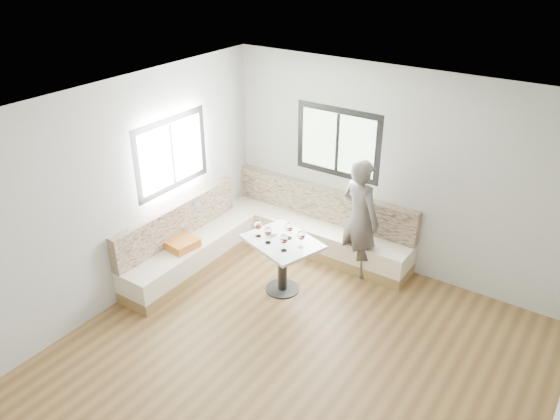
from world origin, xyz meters
name	(u,v)px	position (x,y,z in m)	size (l,w,h in m)	color
room	(292,252)	(-0.08, 0.08, 1.41)	(5.01, 5.01, 2.81)	brown
banquette	(262,237)	(-1.59, 1.63, 0.33)	(2.90, 2.80, 0.95)	#98774A
table	(282,253)	(-0.90, 1.13, 0.57)	(1.09, 0.96, 0.75)	black
person	(360,218)	(-0.29, 2.07, 0.84)	(0.61, 0.40, 1.68)	#4D4745
olive_ramekin	(273,233)	(-1.08, 1.18, 0.78)	(0.11, 0.11, 0.04)	white
wine_glass_a	(258,225)	(-1.22, 1.04, 0.91)	(0.10, 0.10, 0.22)	white
wine_glass_b	(268,232)	(-1.02, 0.98, 0.91)	(0.10, 0.10, 0.22)	white
wine_glass_c	(284,240)	(-0.75, 0.94, 0.91)	(0.10, 0.10, 0.22)	white
wine_glass_d	(289,228)	(-0.86, 1.22, 0.91)	(0.10, 0.10, 0.22)	white
wine_glass_e	(301,236)	(-0.62, 1.13, 0.91)	(0.10, 0.10, 0.22)	white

